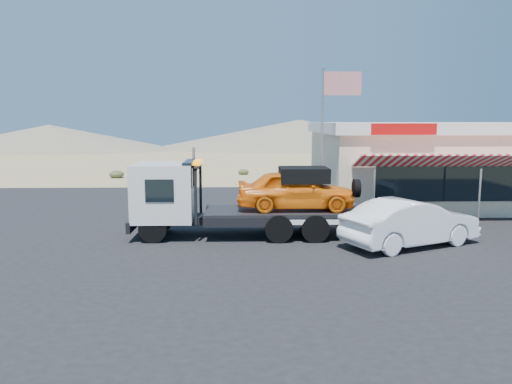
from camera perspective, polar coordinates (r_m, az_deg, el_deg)
The scene contains 7 objects.
ground at distance 15.58m, azimuth -7.42°, elevation -6.78°, with size 120.00×120.00×0.00m, color #907952.
asphalt_lot at distance 18.42m, azimuth -0.26°, elevation -4.35°, with size 32.00×24.00×0.02m, color black.
tow_truck at distance 17.21m, azimuth -1.55°, elevation -0.44°, with size 7.91×2.34×2.64m.
white_sedan at distance 16.66m, azimuth 17.26°, elevation -3.37°, with size 1.60×4.58×1.51m, color silver.
jerky_store at distance 25.64m, azimuth 18.79°, elevation 3.22°, with size 10.40×9.97×3.90m.
flagpole at distance 19.77m, azimuth 8.23°, elevation 7.39°, with size 1.55×0.10×6.00m.
distant_hills at distance 71.06m, azimuth -10.87°, elevation 6.27°, with size 126.00×48.00×4.20m.
Camera 1 is at (1.58, -14.98, 3.98)m, focal length 35.00 mm.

